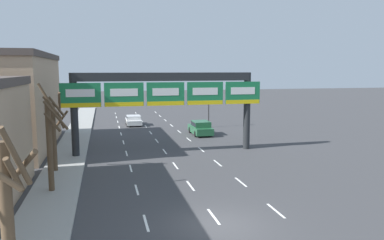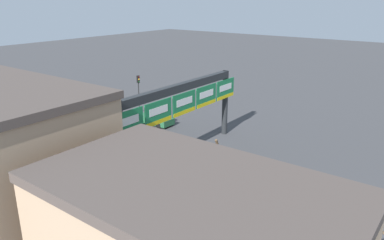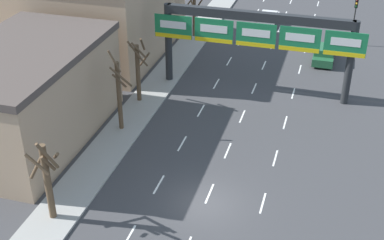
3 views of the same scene
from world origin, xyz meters
name	(u,v)px [view 1 (image 1 of 3)]	position (x,y,z in m)	size (l,w,h in m)	color
ground_plane	(220,225)	(0.00, 0.00, 0.00)	(220.00, 220.00, 0.00)	#3D3D3F
lane_dashes	(170,158)	(0.00, 13.50, 0.01)	(6.72, 67.00, 0.01)	white
sign_gantry	(165,93)	(0.00, 15.44, 5.14)	(16.86, 0.70, 6.86)	#232628
car_white	(134,120)	(-1.42, 32.25, 0.69)	(1.89, 4.05, 1.27)	silver
car_green	(201,127)	(5.19, 23.46, 0.81)	(1.91, 4.38, 1.53)	#235B38
traffic_light_near_gantry	(209,100)	(7.49, 28.34, 3.40)	(0.30, 0.35, 4.77)	black
tree_bare_closest	(55,130)	(-8.39, 11.09, 2.99)	(1.58, 1.90, 5.48)	brown
tree_bare_second	(74,112)	(-8.23, 26.18, 2.61)	(2.11, 2.12, 5.36)	brown
tree_bare_third	(50,140)	(-8.11, 6.52, 3.13)	(1.56, 1.28, 6.26)	brown
tree_bare_furthest	(7,206)	(-8.02, -3.75, 2.97)	(1.89, 1.84, 5.41)	brown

